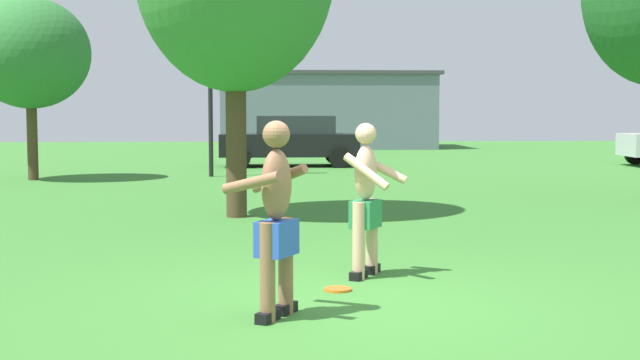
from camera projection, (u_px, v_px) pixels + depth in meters
name	position (u px, v px, depth m)	size (l,w,h in m)	color
ground_plane	(350.00, 306.00, 7.71)	(80.00, 80.00, 0.00)	#38752D
player_near	(366.00, 196.00, 9.02)	(0.73, 0.73, 1.63)	black
player_in_blue	(276.00, 214.00, 7.21)	(0.75, 0.84, 1.68)	black
frisbee	(338.00, 289.00, 8.36)	(0.27, 0.27, 0.03)	orange
car_black_mid_lot	(291.00, 140.00, 26.73)	(4.31, 2.03, 1.58)	black
lamp_post	(210.00, 46.00, 22.34)	(0.60, 0.24, 5.58)	black
outbuilding_behind_lot	(326.00, 110.00, 39.91)	(10.02, 5.36, 3.49)	slate
tree_right_field	(30.00, 53.00, 21.26)	(2.98, 2.98, 4.57)	#4C3823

